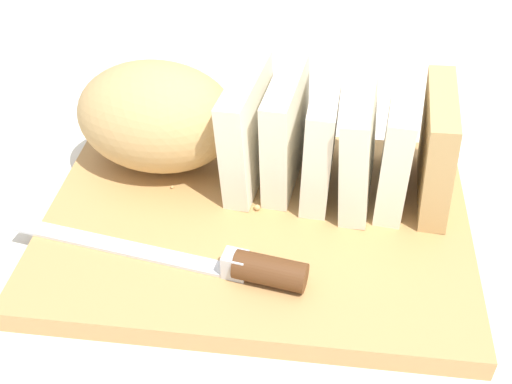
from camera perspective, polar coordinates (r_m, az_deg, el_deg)
ground_plane at (r=0.61m, az=0.00°, el=-3.71°), size 3.00×3.00×0.00m
cutting_board at (r=0.60m, az=0.00°, el=-2.98°), size 0.40×0.28×0.02m
bread_loaf at (r=0.62m, az=-1.25°, el=5.84°), size 0.37×0.15×0.11m
bread_knife at (r=0.54m, az=-1.75°, el=-6.56°), size 0.27×0.07×0.03m
crumb_near_knife at (r=0.60m, az=0.24°, el=-1.41°), size 0.01×0.01×0.01m
crumb_near_loaf at (r=0.63m, az=-7.49°, el=0.44°), size 0.00×0.00×0.00m
crumb_stray_left at (r=0.64m, az=-1.46°, el=1.14°), size 0.01×0.01×0.01m
crumb_stray_right at (r=0.63m, az=2.38°, el=0.52°), size 0.01×0.01×0.01m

